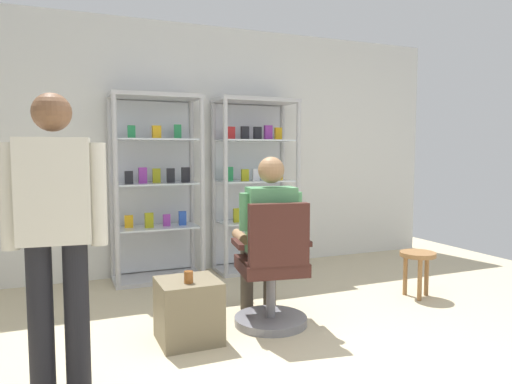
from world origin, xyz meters
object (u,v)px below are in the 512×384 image
object	(u,v)px
display_cabinet_right	(254,183)
wooden_stool	(418,261)
standing_customer	(56,227)
office_chair	(273,276)
seated_shopkeeper	(267,231)
storage_crate	(188,310)
display_cabinet_left	(155,187)
tea_glass	(189,277)

from	to	relation	value
display_cabinet_right	wooden_stool	xyz separation A→B (m)	(0.96, -1.57, -0.64)
wooden_stool	standing_customer	bearing A→B (deg)	-167.88
office_chair	seated_shopkeeper	size ratio (longest dim) A/B	0.74
storage_crate	standing_customer	xyz separation A→B (m)	(-0.83, -0.48, 0.71)
display_cabinet_left	wooden_stool	world-z (taller)	display_cabinet_left
standing_customer	wooden_stool	xyz separation A→B (m)	(3.02, 0.65, -0.60)
office_chair	standing_customer	world-z (taller)	standing_customer
display_cabinet_right	seated_shopkeeper	bearing A→B (deg)	-109.06
seated_shopkeeper	standing_customer	bearing A→B (deg)	-156.73
tea_glass	standing_customer	distance (m)	1.02
display_cabinet_left	seated_shopkeeper	xyz separation A→B (m)	(0.56, -1.56, -0.25)
seated_shopkeeper	office_chair	bearing A→B (deg)	-99.39
display_cabinet_right	wooden_stool	distance (m)	1.95
office_chair	tea_glass	world-z (taller)	office_chair
display_cabinet_right	wooden_stool	size ratio (longest dim) A/B	4.56
seated_shopkeeper	wooden_stool	size ratio (longest dim) A/B	3.10
display_cabinet_left	display_cabinet_right	world-z (taller)	same
tea_glass	display_cabinet_left	bearing A→B (deg)	85.57
standing_customer	seated_shopkeeper	bearing A→B (deg)	23.27
tea_glass	wooden_stool	distance (m)	2.22
display_cabinet_left	office_chair	world-z (taller)	display_cabinet_left
tea_glass	storage_crate	bearing A→B (deg)	77.92
tea_glass	display_cabinet_right	bearing A→B (deg)	55.67
office_chair	seated_shopkeeper	distance (m)	0.36
display_cabinet_left	storage_crate	xyz separation A→B (m)	(-0.12, -1.74, -0.74)
display_cabinet_right	standing_customer	world-z (taller)	display_cabinet_right
storage_crate	seated_shopkeeper	bearing A→B (deg)	14.24
seated_shopkeeper	storage_crate	distance (m)	0.86
display_cabinet_left	tea_glass	distance (m)	1.89
display_cabinet_right	storage_crate	distance (m)	2.25
seated_shopkeeper	standing_customer	size ratio (longest dim) A/B	0.79
tea_glass	wooden_stool	bearing A→B (deg)	6.43
standing_customer	tea_glass	bearing A→B (deg)	26.09
display_cabinet_right	office_chair	size ratio (longest dim) A/B	1.98
display_cabinet_left	wooden_stool	xyz separation A→B (m)	(2.06, -1.57, -0.63)
tea_glass	seated_shopkeeper	bearing A→B (deg)	19.83
storage_crate	display_cabinet_left	bearing A→B (deg)	85.93
standing_customer	wooden_stool	distance (m)	3.15
display_cabinet_left	office_chair	distance (m)	1.89
display_cabinet_left	standing_customer	size ratio (longest dim) A/B	1.17
display_cabinet_right	office_chair	world-z (taller)	display_cabinet_right
storage_crate	tea_glass	xyz separation A→B (m)	(-0.02, -0.08, 0.26)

